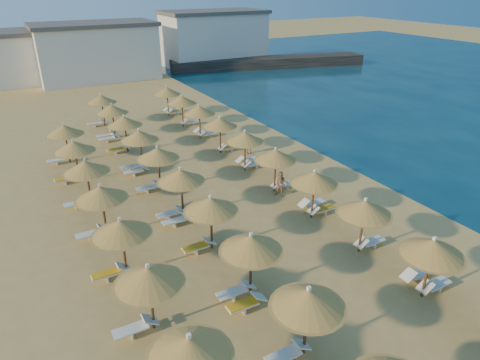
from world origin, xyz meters
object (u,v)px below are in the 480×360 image
parasol_row_east (276,156)px  beachgoer_b (281,184)px  parasol_row_west (181,176)px  beachgoer_c (249,144)px  jetty (269,62)px

parasol_row_east → beachgoer_b: parasol_row_east is taller
parasol_row_west → beachgoer_c: parasol_row_west is taller
parasol_row_west → beachgoer_c: size_ratio=26.47×
beachgoer_b → jetty: bearing=113.0°
beachgoer_b → beachgoer_c: (1.87, 7.15, -0.03)m
jetty → parasol_row_east: size_ratio=0.73×
beachgoer_b → parasol_row_west: bearing=-131.9°
beachgoer_b → beachgoer_c: bearing=130.1°
parasol_row_west → parasol_row_east: bearing=0.0°
jetty → beachgoer_b: (-22.77, -36.96, 0.06)m
beachgoer_c → beachgoer_b: bearing=-72.0°
jetty → beachgoer_b: size_ratio=18.58×
parasol_row_east → parasol_row_west: (-6.26, 0.00, 0.00)m
jetty → parasol_row_west: parasol_row_west is taller
beachgoer_c → jetty: bearing=87.6°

